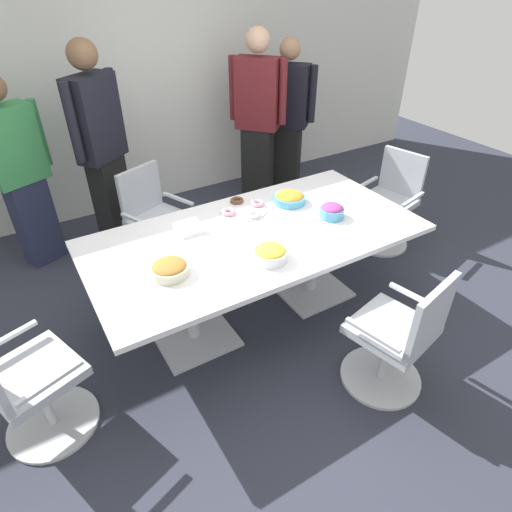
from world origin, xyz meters
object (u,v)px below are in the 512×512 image
at_px(office_chair_2, 398,340).
at_px(person_standing_0, 20,173).
at_px(person_standing_2, 258,119).
at_px(snack_bowl_pretzels, 170,268).
at_px(office_chair_1, 27,387).
at_px(snack_bowl_chips_yellow, 270,253).
at_px(snack_bowl_candy_mix, 332,211).
at_px(napkin_pile, 189,228).
at_px(snack_bowl_chips_orange, 289,198).
at_px(person_standing_1, 102,148).
at_px(person_standing_3, 287,119).
at_px(office_chair_3, 389,205).
at_px(donut_platter, 244,209).
at_px(conference_table, 256,248).
at_px(office_chair_0, 157,224).

xyz_separation_m(office_chair_2, person_standing_0, (-1.71, 2.78, 0.47)).
relative_size(person_standing_2, snack_bowl_pretzels, 7.66).
distance_m(office_chair_1, snack_bowl_chips_yellow, 1.61).
height_order(office_chair_1, snack_bowl_candy_mix, office_chair_1).
bearing_deg(office_chair_1, snack_bowl_chips_yellow, 67.88).
bearing_deg(snack_bowl_candy_mix, napkin_pile, 160.07).
bearing_deg(snack_bowl_candy_mix, snack_bowl_chips_orange, 111.32).
bearing_deg(snack_bowl_candy_mix, person_standing_1, 126.32).
relative_size(office_chair_1, snack_bowl_pretzels, 3.75).
bearing_deg(napkin_pile, person_standing_3, 37.86).
relative_size(office_chair_3, donut_platter, 2.44).
bearing_deg(person_standing_3, office_chair_3, 146.97).
bearing_deg(person_standing_0, donut_platter, 112.92).
relative_size(office_chair_1, office_chair_3, 1.00).
height_order(person_standing_0, napkin_pile, person_standing_0).
relative_size(office_chair_2, person_standing_0, 0.54).
height_order(person_standing_1, snack_bowl_candy_mix, person_standing_1).
relative_size(conference_table, office_chair_3, 2.64).
bearing_deg(conference_table, office_chair_3, 8.70).
xyz_separation_m(person_standing_0, donut_platter, (1.41, -1.37, -0.10)).
height_order(office_chair_0, office_chair_3, same).
bearing_deg(conference_table, office_chair_2, -70.04).
bearing_deg(office_chair_3, person_standing_0, 50.14).
distance_m(office_chair_0, snack_bowl_pretzels, 1.31).
height_order(conference_table, office_chair_1, office_chair_1).
bearing_deg(person_standing_3, snack_bowl_candy_mix, 113.72).
relative_size(office_chair_3, snack_bowl_pretzels, 3.75).
height_order(person_standing_1, snack_bowl_pretzels, person_standing_1).
xyz_separation_m(office_chair_3, donut_platter, (-1.57, 0.08, 0.36)).
height_order(conference_table, napkin_pile, napkin_pile).
height_order(person_standing_1, snack_bowl_chips_orange, person_standing_1).
relative_size(snack_bowl_chips_yellow, donut_platter, 0.62).
xyz_separation_m(person_standing_2, snack_bowl_candy_mix, (-0.39, -1.73, -0.18)).
bearing_deg(snack_bowl_chips_orange, person_standing_2, 68.70).
bearing_deg(snack_bowl_pretzels, donut_platter, 30.80).
xyz_separation_m(snack_bowl_pretzels, snack_bowl_chips_orange, (1.19, 0.41, -0.00)).
xyz_separation_m(office_chair_2, person_standing_2, (0.62, 2.71, 0.57)).
height_order(office_chair_0, snack_bowl_pretzels, office_chair_0).
relative_size(person_standing_1, person_standing_2, 1.01).
relative_size(person_standing_1, donut_platter, 5.05).
bearing_deg(napkin_pile, office_chair_3, -0.51).
bearing_deg(person_standing_0, office_chair_0, 122.54).
bearing_deg(person_standing_0, snack_bowl_chips_yellow, 98.06).
height_order(person_standing_3, snack_bowl_chips_yellow, person_standing_3).
bearing_deg(snack_bowl_chips_orange, napkin_pile, 179.46).
xyz_separation_m(snack_bowl_chips_yellow, donut_platter, (0.19, 0.67, -0.03)).
xyz_separation_m(person_standing_3, snack_bowl_chips_yellow, (-1.53, -2.03, -0.10)).
relative_size(conference_table, office_chair_0, 2.64).
distance_m(office_chair_1, donut_platter, 1.88).
height_order(person_standing_0, snack_bowl_candy_mix, person_standing_0).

